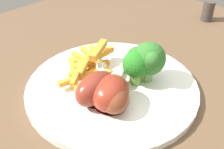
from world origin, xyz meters
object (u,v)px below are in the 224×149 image
object	(u,v)px
broccoli_floret_front	(148,59)
chicken_drumstick_extra	(111,92)
chicken_drumstick_near	(111,93)
broccoli_floret_middle	(136,65)
pepper_shaker	(208,11)
dining_table	(91,133)
carrot_fries_pile	(90,63)
dinner_plate	(112,87)
broccoli_floret_back	(143,60)
chicken_drumstick_far	(98,87)

from	to	relation	value
broccoli_floret_front	chicken_drumstick_extra	bearing A→B (deg)	-1.61
broccoli_floret_front	chicken_drumstick_near	distance (m)	0.09
broccoli_floret_middle	pepper_shaker	size ratio (longest dim) A/B	1.22
dining_table	carrot_fries_pile	bearing A→B (deg)	-138.95
dinner_plate	broccoli_floret_back	size ratio (longest dim) A/B	4.67
chicken_drumstick_extra	chicken_drumstick_near	bearing A→B (deg)	-42.99
broccoli_floret_front	pepper_shaker	distance (m)	0.34
dinner_plate	broccoli_floret_middle	size ratio (longest dim) A/B	4.74
broccoli_floret_front	chicken_drumstick_extra	world-z (taller)	broccoli_floret_front
chicken_drumstick_near	chicken_drumstick_extra	xyz separation A→B (m)	(-0.00, 0.00, 0.00)
chicken_drumstick_near	chicken_drumstick_far	world-z (taller)	chicken_drumstick_far
broccoli_floret_front	broccoli_floret_back	bearing A→B (deg)	-72.36
chicken_drumstick_extra	dinner_plate	bearing A→B (deg)	-138.22
pepper_shaker	dinner_plate	bearing A→B (deg)	2.55
carrot_fries_pile	pepper_shaker	bearing A→B (deg)	174.49
carrot_fries_pile	broccoli_floret_front	bearing A→B (deg)	119.49
dining_table	broccoli_floret_middle	distance (m)	0.18
broccoli_floret_middle	dining_table	bearing A→B (deg)	-43.23
dining_table	chicken_drumstick_near	distance (m)	0.16
dining_table	broccoli_floret_middle	bearing A→B (deg)	136.77
pepper_shaker	broccoli_floret_back	bearing A→B (deg)	7.76
broccoli_floret_back	chicken_drumstick_far	world-z (taller)	broccoli_floret_back
broccoli_floret_front	dining_table	bearing A→B (deg)	-38.97
broccoli_floret_front	broccoli_floret_back	world-z (taller)	broccoli_floret_front
chicken_drumstick_far	chicken_drumstick_extra	bearing A→B (deg)	106.21
chicken_drumstick_far	pepper_shaker	size ratio (longest dim) A/B	2.59
chicken_drumstick_extra	pepper_shaker	distance (m)	0.42
broccoli_floret_middle	chicken_drumstick_far	bearing A→B (deg)	-12.48
carrot_fries_pile	pepper_shaker	xyz separation A→B (m)	(-0.38, 0.04, -0.01)
dining_table	broccoli_floret_front	world-z (taller)	broccoli_floret_front
dining_table	broccoli_floret_front	size ratio (longest dim) A/B	14.48
broccoli_floret_front	chicken_drumstick_far	xyz separation A→B (m)	(0.09, -0.03, -0.02)
chicken_drumstick_near	chicken_drumstick_extra	size ratio (longest dim) A/B	1.02
dinner_plate	chicken_drumstick_extra	bearing A→B (deg)	41.78
broccoli_floret_front	chicken_drumstick_near	xyz separation A→B (m)	(0.09, -0.00, -0.02)
chicken_drumstick_extra	chicken_drumstick_far	bearing A→B (deg)	-73.79
dining_table	chicken_drumstick_near	world-z (taller)	chicken_drumstick_near
broccoli_floret_front	chicken_drumstick_far	distance (m)	0.10
broccoli_floret_middle	carrot_fries_pile	xyz separation A→B (m)	(0.03, -0.08, -0.02)
carrot_fries_pile	chicken_drumstick_near	size ratio (longest dim) A/B	1.15
dinner_plate	chicken_drumstick_far	size ratio (longest dim) A/B	2.23
chicken_drumstick_far	broccoli_floret_front	bearing A→B (deg)	164.86
chicken_drumstick_extra	carrot_fries_pile	bearing A→B (deg)	-112.56
broccoli_floret_middle	chicken_drumstick_extra	world-z (taller)	broccoli_floret_middle
dinner_plate	broccoli_floret_middle	distance (m)	0.06
dining_table	pepper_shaker	size ratio (longest dim) A/B	20.55
broccoli_floret_middle	pepper_shaker	distance (m)	0.36
broccoli_floret_back	carrot_fries_pile	xyz separation A→B (m)	(0.05, -0.08, -0.02)
dining_table	dinner_plate	distance (m)	0.12
chicken_drumstick_far	chicken_drumstick_extra	xyz separation A→B (m)	(-0.01, 0.02, -0.00)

